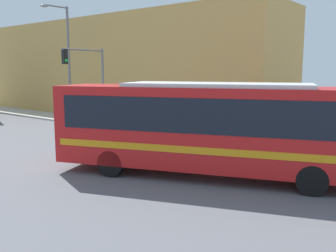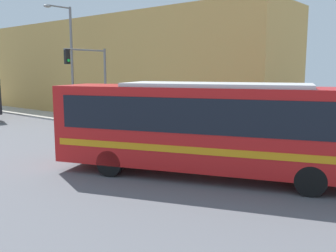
{
  "view_description": "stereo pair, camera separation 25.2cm",
  "coord_description": "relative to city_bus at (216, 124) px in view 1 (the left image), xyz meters",
  "views": [
    {
      "loc": [
        -11.81,
        -7.71,
        3.89
      ],
      "look_at": [
        0.53,
        2.22,
        1.48
      ],
      "focal_mm": 40.0,
      "sensor_mm": 36.0,
      "label": 1
    },
    {
      "loc": [
        -11.65,
        -7.9,
        3.89
      ],
      "look_at": [
        0.53,
        2.22,
        1.48
      ],
      "focal_mm": 40.0,
      "sensor_mm": 36.0,
      "label": 2
    }
  ],
  "objects": [
    {
      "name": "ground_plane",
      "position": [
        0.47,
        0.77,
        -1.96
      ],
      "size": [
        120.0,
        120.0,
        0.0
      ],
      "primitive_type": "plane",
      "color": "slate"
    },
    {
      "name": "fire_hydrant",
      "position": [
        5.57,
        4.42,
        -1.49
      ],
      "size": [
        0.2,
        0.28,
        0.69
      ],
      "color": "#999999",
      "rests_on": "sidewalk"
    },
    {
      "name": "parking_meter",
      "position": [
        5.57,
        8.14,
        -0.97
      ],
      "size": [
        0.14,
        0.14,
        1.26
      ],
      "color": "slate",
      "rests_on": "sidewalk"
    },
    {
      "name": "city_bus",
      "position": [
        0.0,
        0.0,
        0.0
      ],
      "size": [
        6.51,
        11.83,
        3.41
      ],
      "rotation": [
        0.0,
        0.0,
        0.37
      ],
      "color": "red",
      "rests_on": "ground_plane"
    },
    {
      "name": "street_lamp",
      "position": [
        5.57,
        16.23,
        2.93
      ],
      "size": [
        2.25,
        0.28,
        8.21
      ],
      "color": "slate",
      "rests_on": "sidewalk"
    },
    {
      "name": "building_facade",
      "position": [
        10.62,
        17.8,
        1.99
      ],
      "size": [
        6.0,
        32.05,
        7.9
      ],
      "color": "tan",
      "rests_on": "ground_plane"
    },
    {
      "name": "sidewalk",
      "position": [
        6.29,
        20.77,
        -1.9
      ],
      "size": [
        2.65,
        70.0,
        0.13
      ],
      "color": "#B7B2A8",
      "rests_on": "ground_plane"
    },
    {
      "name": "traffic_light_pole",
      "position": [
        4.57,
        12.45,
        1.69
      ],
      "size": [
        3.28,
        0.35,
        5.11
      ],
      "color": "slate",
      "rests_on": "sidewalk"
    }
  ]
}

